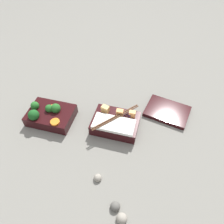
# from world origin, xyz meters

# --- Properties ---
(ground_plane) EXTENTS (3.00, 3.00, 0.00)m
(ground_plane) POSITION_xyz_m (0.00, 0.00, 0.00)
(ground_plane) COLOR slate
(bento_tray_vegetable) EXTENTS (0.17, 0.13, 0.07)m
(bento_tray_vegetable) POSITION_xyz_m (-0.12, 0.00, 0.03)
(bento_tray_vegetable) COLOR black
(bento_tray_vegetable) RESTS_ON ground_plane
(bento_tray_rice) EXTENTS (0.17, 0.17, 0.07)m
(bento_tray_rice) POSITION_xyz_m (0.13, 0.03, 0.03)
(bento_tray_rice) COLOR black
(bento_tray_rice) RESTS_ON ground_plane
(bento_lid) EXTENTS (0.19, 0.15, 0.02)m
(bento_lid) POSITION_xyz_m (0.32, 0.15, 0.01)
(bento_lid) COLOR black
(bento_lid) RESTS_ON ground_plane
(pebble_0) EXTENTS (0.03, 0.03, 0.03)m
(pebble_0) POSITION_xyz_m (0.21, -0.27, 0.01)
(pebble_0) COLOR #595651
(pebble_0) RESTS_ON ground_plane
(pebble_1) EXTENTS (0.03, 0.03, 0.03)m
(pebble_1) POSITION_xyz_m (0.13, -0.19, 0.01)
(pebble_1) COLOR gray
(pebble_1) RESTS_ON ground_plane
(pebble_2) EXTENTS (0.03, 0.03, 0.03)m
(pebble_2) POSITION_xyz_m (0.23, -0.29, 0.01)
(pebble_2) COLOR gray
(pebble_2) RESTS_ON ground_plane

